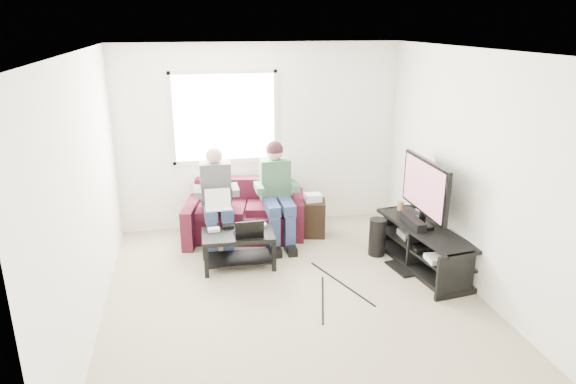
% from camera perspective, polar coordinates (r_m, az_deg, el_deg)
% --- Properties ---
extents(floor, '(4.50, 4.50, 0.00)m').
position_cam_1_polar(floor, '(5.71, 0.64, -11.63)').
color(floor, '#BCB292').
rests_on(floor, ground).
extents(ceiling, '(4.50, 4.50, 0.00)m').
position_cam_1_polar(ceiling, '(4.95, 0.75, 15.41)').
color(ceiling, white).
rests_on(ceiling, wall_back).
extents(wall_back, '(4.50, 0.00, 4.50)m').
position_cam_1_polar(wall_back, '(7.32, -3.06, 6.12)').
color(wall_back, white).
rests_on(wall_back, floor).
extents(wall_front, '(4.50, 0.00, 4.50)m').
position_cam_1_polar(wall_front, '(3.19, 9.43, -11.16)').
color(wall_front, white).
rests_on(wall_front, floor).
extents(wall_left, '(0.00, 4.50, 4.50)m').
position_cam_1_polar(wall_left, '(5.16, -21.57, -0.51)').
color(wall_left, white).
rests_on(wall_left, floor).
extents(wall_right, '(0.00, 4.50, 4.50)m').
position_cam_1_polar(wall_right, '(5.92, 19.98, 2.02)').
color(wall_right, white).
rests_on(wall_right, floor).
extents(window, '(1.48, 0.04, 1.28)m').
position_cam_1_polar(window, '(7.19, -7.06, 8.22)').
color(window, white).
rests_on(window, wall_back).
extents(sofa, '(1.79, 1.03, 0.77)m').
position_cam_1_polar(sofa, '(7.16, -4.73, -2.63)').
color(sofa, '#4E1325').
rests_on(sofa, floor).
extents(person_left, '(0.40, 0.70, 1.31)m').
position_cam_1_polar(person_left, '(6.74, -7.92, -0.33)').
color(person_left, navy).
rests_on(person_left, sofa).
extents(person_right, '(0.40, 0.71, 1.35)m').
position_cam_1_polar(person_right, '(6.83, -1.25, 0.63)').
color(person_right, navy).
rests_on(person_right, sofa).
extents(laptop_silver, '(0.39, 0.35, 0.24)m').
position_cam_1_polar(laptop_silver, '(6.50, -7.75, -1.32)').
color(laptop_silver, silver).
rests_on(laptop_silver, person_left).
extents(coffee_table, '(0.88, 0.55, 0.43)m').
position_cam_1_polar(coffee_table, '(6.29, -5.57, -5.52)').
color(coffee_table, black).
rests_on(coffee_table, floor).
extents(laptop_black, '(0.34, 0.24, 0.24)m').
position_cam_1_polar(laptop_black, '(6.13, -4.43, -3.74)').
color(laptop_black, black).
rests_on(laptop_black, coffee_table).
extents(controller_a, '(0.15, 0.10, 0.04)m').
position_cam_1_polar(controller_a, '(6.33, -8.25, -4.15)').
color(controller_a, silver).
rests_on(controller_a, coffee_table).
extents(controller_b, '(0.15, 0.10, 0.04)m').
position_cam_1_polar(controller_b, '(6.39, -6.67, -3.84)').
color(controller_b, black).
rests_on(controller_b, coffee_table).
extents(controller_c, '(0.15, 0.10, 0.04)m').
position_cam_1_polar(controller_c, '(6.40, -3.08, -3.69)').
color(controller_c, gray).
rests_on(controller_c, coffee_table).
extents(tv_stand, '(0.68, 1.62, 0.52)m').
position_cam_1_polar(tv_stand, '(6.47, 14.83, -6.19)').
color(tv_stand, black).
rests_on(tv_stand, floor).
extents(tv, '(0.12, 1.10, 0.81)m').
position_cam_1_polar(tv, '(6.29, 14.97, 0.37)').
color(tv, black).
rests_on(tv, tv_stand).
extents(soundbar, '(0.12, 0.50, 0.10)m').
position_cam_1_polar(soundbar, '(6.37, 13.72, -3.20)').
color(soundbar, black).
rests_on(soundbar, tv_stand).
extents(drink_cup, '(0.08, 0.08, 0.12)m').
position_cam_1_polar(drink_cup, '(6.85, 12.41, -1.48)').
color(drink_cup, '#A77A47').
rests_on(drink_cup, tv_stand).
extents(console_white, '(0.30, 0.22, 0.06)m').
position_cam_1_polar(console_white, '(6.12, 16.51, -7.07)').
color(console_white, silver).
rests_on(console_white, tv_stand).
extents(console_grey, '(0.34, 0.26, 0.08)m').
position_cam_1_polar(console_grey, '(6.68, 13.77, -4.52)').
color(console_grey, gray).
rests_on(console_grey, tv_stand).
extents(console_black, '(0.38, 0.30, 0.07)m').
position_cam_1_polar(console_black, '(6.40, 15.08, -5.74)').
color(console_black, black).
rests_on(console_black, tv_stand).
extents(subwoofer, '(0.21, 0.21, 0.49)m').
position_cam_1_polar(subwoofer, '(6.67, 9.89, -4.95)').
color(subwoofer, black).
rests_on(subwoofer, floor).
extents(keyboard_floor, '(0.22, 0.46, 0.02)m').
position_cam_1_polar(keyboard_floor, '(6.42, 12.25, -8.34)').
color(keyboard_floor, black).
rests_on(keyboard_floor, floor).
extents(end_table, '(0.34, 0.34, 0.61)m').
position_cam_1_polar(end_table, '(7.16, 2.75, -2.76)').
color(end_table, black).
rests_on(end_table, floor).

